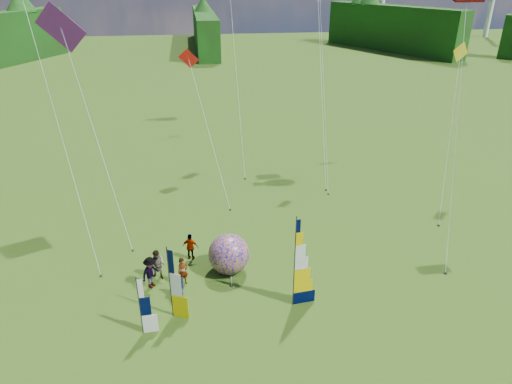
{
  "coord_description": "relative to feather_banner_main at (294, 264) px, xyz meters",
  "views": [
    {
      "loc": [
        -3.76,
        -15.13,
        14.9
      ],
      "look_at": [
        -1.0,
        4.0,
        5.5
      ],
      "focal_mm": 32.0,
      "sensor_mm": 36.0,
      "label": 1
    }
  ],
  "objects": [
    {
      "name": "ground",
      "position": [
        -0.59,
        -2.29,
        -2.41
      ],
      "size": [
        220.0,
        220.0,
        0.0
      ],
      "primitive_type": "plane",
      "color": "#456C1D",
      "rests_on": "ground"
    },
    {
      "name": "treeline_ring",
      "position": [
        -0.59,
        -2.29,
        1.59
      ],
      "size": [
        210.0,
        210.0,
        8.0
      ],
      "primitive_type": null,
      "color": "#165D14",
      "rests_on": "ground"
    },
    {
      "name": "feather_banner_main",
      "position": [
        0.0,
        0.0,
        0.0
      ],
      "size": [
        1.31,
        0.25,
        4.82
      ],
      "primitive_type": null,
      "rotation": [
        0.0,
        0.0,
        0.11
      ],
      "color": "#000730",
      "rests_on": "ground"
    },
    {
      "name": "side_banner_left",
      "position": [
        -5.85,
        0.03,
        -0.53
      ],
      "size": [
        0.99,
        0.52,
        3.75
      ],
      "primitive_type": null,
      "rotation": [
        0.0,
        0.0,
        -0.43
      ],
      "color": "#E1C000",
      "rests_on": "ground"
    },
    {
      "name": "side_banner_far",
      "position": [
        -7.18,
        -0.96,
        -0.91
      ],
      "size": [
        0.9,
        0.14,
        3.0
      ],
      "primitive_type": null,
      "rotation": [
        0.0,
        0.0,
        0.05
      ],
      "color": "white",
      "rests_on": "ground"
    },
    {
      "name": "bol_inflatable",
      "position": [
        -2.85,
        3.24,
        -1.29
      ],
      "size": [
        2.82,
        2.82,
        2.23
      ],
      "primitive_type": "sphere",
      "rotation": [
        0.0,
        0.0,
        -0.32
      ],
      "color": "#0900A5",
      "rests_on": "ground"
    },
    {
      "name": "spectator_a",
      "position": [
        -5.34,
        2.45,
        -1.62
      ],
      "size": [
        0.68,
        0.59,
        1.58
      ],
      "primitive_type": "imported",
      "rotation": [
        0.0,
        0.0,
        0.44
      ],
      "color": "#66594C",
      "rests_on": "ground"
    },
    {
      "name": "spectator_b",
      "position": [
        -6.66,
        3.12,
        -1.54
      ],
      "size": [
        0.92,
        0.62,
        1.73
      ],
      "primitive_type": "imported",
      "rotation": [
        0.0,
        0.0,
        -0.27
      ],
      "color": "#66594C",
      "rests_on": "ground"
    },
    {
      "name": "spectator_c",
      "position": [
        -6.98,
        2.45,
        -1.51
      ],
      "size": [
        1.07,
        1.16,
        1.79
      ],
      "primitive_type": "imported",
      "rotation": [
        0.0,
        0.0,
        0.87
      ],
      "color": "#66594C",
      "rests_on": "ground"
    },
    {
      "name": "spectator_d",
      "position": [
        -4.91,
        4.73,
        -1.6
      ],
      "size": [
        1.03,
        0.67,
        1.62
      ],
      "primitive_type": "imported",
      "rotation": [
        0.0,
        0.0,
        2.82
      ],
      "color": "#66594C",
      "rests_on": "ground"
    },
    {
      "name": "camp_chair",
      "position": [
        -5.64,
        1.31,
        -1.88
      ],
      "size": [
        0.67,
        0.67,
        1.05
      ],
      "primitive_type": null,
      "rotation": [
        0.0,
        0.0,
        -0.12
      ],
      "color": "#131A48",
      "rests_on": "ground"
    },
    {
      "name": "kite_whale",
      "position": [
        5.79,
        17.96,
        7.44
      ],
      "size": [
        8.77,
        14.71,
        19.7
      ],
      "primitive_type": null,
      "rotation": [
        0.0,
        0.0,
        -0.35
      ],
      "color": "black",
      "rests_on": "ground"
    },
    {
      "name": "kite_rainbow_delta",
      "position": [
        -10.14,
        9.69,
        4.78
      ],
      "size": [
        11.5,
        14.23,
        14.38
      ],
      "primitive_type": null,
      "rotation": [
        0.0,
        0.0,
        -0.23
      ],
      "color": "#ED203F",
      "rests_on": "ground"
    },
    {
      "name": "kite_parafoil",
      "position": [
        10.16,
        4.98,
        5.24
      ],
      "size": [
        7.74,
        11.7,
        15.3
      ],
      "primitive_type": null,
      "rotation": [
        0.0,
        0.0,
        -0.14
      ],
      "color": "#A50402",
      "rests_on": "ground"
    },
    {
      "name": "small_kite_red",
      "position": [
        -3.26,
        14.5,
        2.67
      ],
      "size": [
        4.85,
        10.92,
        10.15
      ],
      "primitive_type": null,
      "rotation": [
        0.0,
        0.0,
        0.01
      ],
      "color": "red",
      "rests_on": "ground"
    },
    {
      "name": "small_kite_orange",
      "position": [
        5.34,
        15.2,
        5.95
      ],
      "size": [
        5.88,
        9.3,
        16.73
      ],
      "primitive_type": null,
      "rotation": [
        0.0,
        0.0,
        0.42
      ],
      "color": "orange",
      "rests_on": "ground"
    },
    {
      "name": "small_kite_yellow",
      "position": [
        12.58,
        9.36,
        3.15
      ],
      "size": [
        8.37,
        10.19,
        11.11
      ],
      "primitive_type": null,
      "rotation": [
        0.0,
        0.0,
        0.37
      ],
      "color": "yellow",
      "rests_on": "ground"
    },
    {
      "name": "small_kite_pink",
      "position": [
        -11.41,
        7.0,
        6.11
      ],
      "size": [
        6.15,
        9.33,
        17.03
      ],
      "primitive_type": null,
      "rotation": [
        0.0,
        0.0,
        -0.02
      ],
      "color": "#FF4B88",
      "rests_on": "ground"
    },
    {
      "name": "small_kite_green",
      "position": [
        -0.62,
        20.41,
        6.97
      ],
      "size": [
        5.83,
        13.15,
        18.76
      ],
      "primitive_type": null,
      "rotation": [
        0.0,
        0.0,
        0.24
      ],
      "color": "green",
      "rests_on": "ground"
    }
  ]
}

